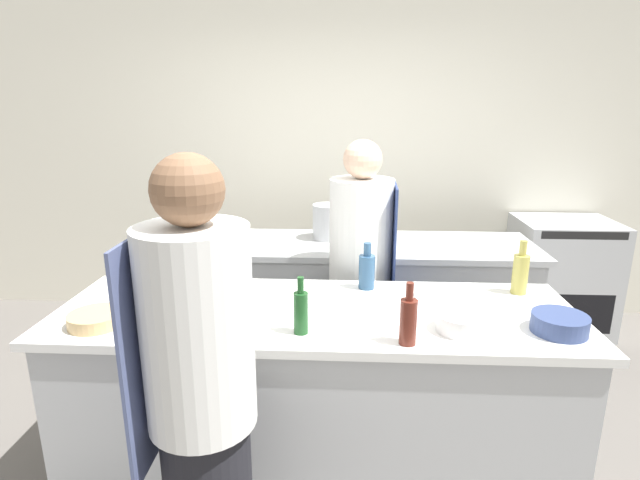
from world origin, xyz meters
name	(u,v)px	position (x,y,z in m)	size (l,w,h in m)	color
ground_plane	(316,464)	(0.00, 0.00, 0.00)	(16.00, 16.00, 0.00)	#605B56
wall_back	(331,155)	(0.00, 2.13, 1.40)	(8.00, 0.06, 2.80)	silver
prep_counter	(316,390)	(0.00, 0.00, 0.44)	(2.49, 0.83, 0.88)	#B7BABC
pass_counter	(370,301)	(0.32, 1.18, 0.44)	(2.28, 0.73, 0.88)	#B7BABC
oven_range	(561,276)	(1.91, 1.77, 0.46)	(0.75, 0.62, 0.93)	#B7BABC
chef_at_prep_near	(202,403)	(-0.35, -0.74, 0.85)	(0.38, 0.37, 1.70)	black
chef_at_stove	(361,275)	(0.23, 0.70, 0.81)	(0.40, 0.38, 1.64)	black
bottle_olive_oil	(156,285)	(-0.79, 0.03, 0.98)	(0.07, 0.07, 0.25)	silver
bottle_vinegar	(408,320)	(0.40, -0.33, 0.99)	(0.07, 0.07, 0.27)	#5B2319
bottle_wine	(367,270)	(0.25, 0.30, 0.98)	(0.09, 0.09, 0.25)	#2D5175
bottle_cooking_oil	(301,311)	(-0.05, -0.25, 0.98)	(0.06, 0.06, 0.26)	#19471E
bottle_sauce	(520,273)	(1.04, 0.27, 1.00)	(0.08, 0.08, 0.28)	#B2A84C
bowl_mixing_large	(96,319)	(-0.97, -0.22, 0.91)	(0.24, 0.24, 0.06)	tan
bowl_prep_small	(560,324)	(1.06, -0.19, 0.92)	(0.24, 0.24, 0.08)	navy
bowl_ceramic_blue	(157,314)	(-0.71, -0.16, 0.92)	(0.21, 0.21, 0.07)	#B7BABC
bowl_wooden_salad	(461,322)	(0.64, -0.19, 0.92)	(0.21, 0.21, 0.08)	white
cutting_board	(451,298)	(0.68, 0.17, 0.89)	(0.36, 0.18, 0.01)	white
stockpot	(329,222)	(0.01, 1.29, 1.01)	(0.23, 0.23, 0.25)	#B7BABC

